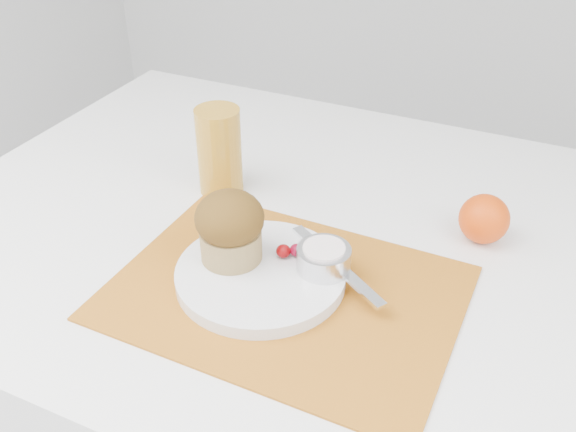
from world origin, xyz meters
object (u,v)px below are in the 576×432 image
at_px(plate, 261,274).
at_px(muffin, 230,227).
at_px(orange, 484,219).
at_px(juice_glass, 219,151).
at_px(table, 335,415).

bearing_deg(plate, muffin, 170.99).
height_order(orange, muffin, muffin).
relative_size(plate, juice_glass, 1.59).
xyz_separation_m(juice_glass, muffin, (0.11, -0.16, 0.00)).
relative_size(juice_glass, muffin, 1.43).
xyz_separation_m(table, plate, (-0.06, -0.14, 0.39)).
bearing_deg(muffin, plate, -9.01).
bearing_deg(orange, juice_glass, -174.80).
relative_size(table, plate, 5.70).
relative_size(plate, orange, 3.14).
bearing_deg(muffin, orange, 36.00).
relative_size(table, muffin, 12.99).
height_order(plate, muffin, muffin).
distance_m(table, juice_glass, 0.49).
bearing_deg(table, juice_glass, 170.79).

